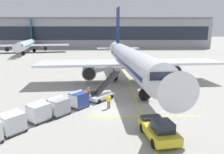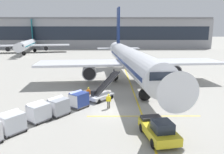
{
  "view_description": "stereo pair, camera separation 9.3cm",
  "coord_description": "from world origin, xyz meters",
  "views": [
    {
      "loc": [
        0.29,
        -22.29,
        8.8
      ],
      "look_at": [
        0.54,
        2.98,
        3.26
      ],
      "focal_mm": 33.94,
      "sensor_mm": 36.0,
      "label": 1
    },
    {
      "loc": [
        0.39,
        -22.29,
        8.8
      ],
      "look_at": [
        0.54,
        2.98,
        3.26
      ],
      "focal_mm": 33.94,
      "sensor_mm": 36.0,
      "label": 2
    }
  ],
  "objects": [
    {
      "name": "ground_plane",
      "position": [
        0.0,
        0.0,
        0.0
      ],
      "size": [
        600.0,
        600.0,
        0.0
      ],
      "primitive_type": "plane",
      "color": "#9E9B93"
    },
    {
      "name": "parked_airplane",
      "position": [
        3.8,
        13.85,
        3.88
      ],
      "size": [
        31.93,
        41.35,
        14.22
      ],
      "color": "silver",
      "rests_on": "ground"
    },
    {
      "name": "belt_loader",
      "position": [
        -0.73,
        4.06,
        0.92
      ],
      "size": [
        4.28,
        4.67,
        3.44
      ],
      "color": "silver",
      "rests_on": "ground"
    },
    {
      "name": "baggage_cart_lead",
      "position": [
        -3.35,
        1.22,
        1.0
      ],
      "size": [
        2.49,
        2.65,
        1.91
      ],
      "color": "#515156",
      "rests_on": "ground"
    },
    {
      "name": "baggage_cart_second",
      "position": [
        -5.16,
        -1.04,
        1.0
      ],
      "size": [
        2.49,
        2.65,
        1.91
      ],
      "color": "#515156",
      "rests_on": "ground"
    },
    {
      "name": "baggage_cart_third",
      "position": [
        -6.75,
        -2.61,
        1.0
      ],
      "size": [
        2.49,
        2.65,
        1.91
      ],
      "color": "#515156",
      "rests_on": "ground"
    },
    {
      "name": "baggage_cart_fourth",
      "position": [
        -8.26,
        -5.07,
        1.0
      ],
      "size": [
        2.49,
        2.65,
        1.91
      ],
      "color": "#515156",
      "rests_on": "ground"
    },
    {
      "name": "pushback_tug",
      "position": [
        4.34,
        -6.19,
        0.83
      ],
      "size": [
        2.86,
        4.71,
        1.83
      ],
      "color": "gold",
      "rests_on": "ground"
    },
    {
      "name": "ground_crew_by_loader",
      "position": [
        -2.48,
        3.79,
        1.0
      ],
      "size": [
        0.55,
        0.34,
        1.74
      ],
      "color": "#333847",
      "rests_on": "ground"
    },
    {
      "name": "ground_crew_by_carts",
      "position": [
        0.14,
        0.88,
        1.0
      ],
      "size": [
        0.57,
        0.27,
        1.74
      ],
      "color": "#514C42",
      "rests_on": "ground"
    },
    {
      "name": "safety_cone_engine_keepout",
      "position": [
        -1.23,
        8.97,
        0.38
      ],
      "size": [
        0.7,
        0.7,
        0.79
      ],
      "color": "black",
      "rests_on": "ground"
    },
    {
      "name": "apron_guidance_line_lead_in",
      "position": [
        3.73,
        13.12,
        0.0
      ],
      "size": [
        0.2,
        110.0,
        0.01
      ],
      "color": "yellow",
      "rests_on": "ground"
    },
    {
      "name": "apron_guidance_line_stop_bar",
      "position": [
        3.87,
        -1.43,
        0.0
      ],
      "size": [
        12.0,
        0.2,
        0.01
      ],
      "color": "yellow",
      "rests_on": "ground"
    },
    {
      "name": "terminal_building",
      "position": [
        -12.58,
        93.69,
        7.52
      ],
      "size": [
        125.8,
        22.26,
        15.15
      ],
      "color": "#939399",
      "rests_on": "ground"
    },
    {
      "name": "distant_airplane",
      "position": [
        -33.64,
        65.62,
        3.34
      ],
      "size": [
        34.05,
        41.7,
        14.18
      ],
      "color": "silver",
      "rests_on": "ground"
    }
  ]
}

